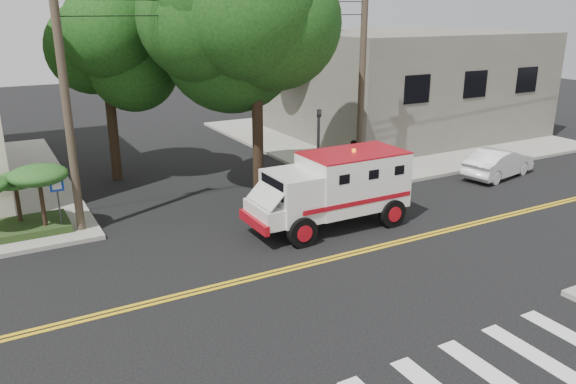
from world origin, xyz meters
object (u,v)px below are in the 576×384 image
pedestrian_a (353,165)px  parked_sedan (499,163)px  pedestrian_b (353,160)px  armored_truck (335,186)px

pedestrian_a → parked_sedan: bearing=151.2°
pedestrian_b → armored_truck: bearing=64.6°
armored_truck → pedestrian_b: (3.71, 4.16, -0.47)m
pedestrian_a → armored_truck: bearing=31.2°
armored_truck → pedestrian_a: 4.46m
parked_sedan → pedestrian_a: (-6.99, 1.70, 0.44)m
parked_sedan → pedestrian_b: bearing=56.0°
armored_truck → pedestrian_b: armored_truck is taller
pedestrian_a → pedestrian_b: 1.15m
parked_sedan → pedestrian_b: (-6.34, 2.64, 0.37)m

